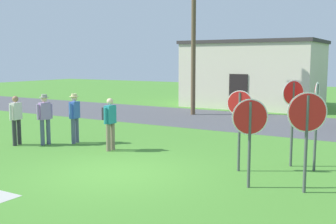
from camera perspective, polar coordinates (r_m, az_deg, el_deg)
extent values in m
plane|color=#47842D|center=(10.96, -7.41, -8.24)|extent=(80.00, 80.00, 0.00)
cube|color=#4C4C51|center=(20.07, 11.33, -1.30)|extent=(60.00, 6.40, 0.01)
cube|color=beige|center=(26.68, 11.61, 4.91)|extent=(7.90, 5.08, 3.87)
cube|color=#383333|center=(26.68, 11.72, 9.28)|extent=(8.10, 5.28, 0.20)
cube|color=black|center=(24.33, 9.58, 2.67)|extent=(1.10, 0.08, 2.10)
cylinder|color=brown|center=(22.15, 3.50, 9.57)|extent=(0.24, 0.24, 7.70)
cylinder|color=#474C4C|center=(10.98, 9.71, -2.74)|extent=(0.08, 0.08, 2.07)
cylinder|color=white|center=(10.88, 9.80, 1.18)|extent=(0.66, 0.14, 0.67)
cylinder|color=red|center=(10.87, 9.79, 1.18)|extent=(0.61, 0.13, 0.62)
cylinder|color=#474C4C|center=(11.79, 16.60, -1.69)|extent=(0.10, 0.10, 2.30)
cylinder|color=white|center=(11.69, 16.76, 2.51)|extent=(0.43, 0.54, 0.68)
cylinder|color=red|center=(11.68, 16.79, 2.51)|extent=(0.40, 0.50, 0.63)
cylinder|color=#474C4C|center=(9.53, 18.35, -4.26)|extent=(0.10, 0.10, 2.14)
cylinder|color=white|center=(9.42, 18.51, -0.04)|extent=(0.74, 0.49, 0.88)
cylinder|color=red|center=(9.42, 18.53, -0.05)|extent=(0.69, 0.45, 0.81)
cylinder|color=#474C4C|center=(9.61, 11.07, -4.47)|extent=(0.10, 0.10, 1.97)
cylinder|color=white|center=(9.50, 11.16, -0.67)|extent=(0.68, 0.49, 0.82)
cylinder|color=red|center=(9.49, 11.17, -0.68)|extent=(0.63, 0.45, 0.76)
cylinder|color=#474C4C|center=(11.50, 19.55, -2.07)|extent=(0.07, 0.07, 2.28)
cylinder|color=white|center=(11.40, 19.72, 2.12)|extent=(0.04, 0.71, 0.71)
cylinder|color=red|center=(11.40, 19.67, 2.12)|extent=(0.04, 0.66, 0.66)
cylinder|color=#4C5670|center=(14.95, -16.04, -2.61)|extent=(0.14, 0.14, 0.88)
cylinder|color=#4C5670|center=(14.85, -16.80, -2.70)|extent=(0.14, 0.14, 0.88)
cube|color=#9E7AB2|center=(14.80, -16.52, 0.13)|extent=(0.31, 0.41, 0.58)
cylinder|color=#9E7AB2|center=(14.91, -15.69, 0.13)|extent=(0.09, 0.09, 0.52)
cylinder|color=#9E7AB2|center=(14.70, -17.35, -0.02)|extent=(0.09, 0.09, 0.52)
sphere|color=beige|center=(14.76, -16.57, 1.73)|extent=(0.21, 0.21, 0.21)
cylinder|color=gray|center=(14.75, -16.58, 1.96)|extent=(0.31, 0.31, 0.02)
cylinder|color=gray|center=(14.75, -16.59, 2.15)|extent=(0.19, 0.19, 0.09)
cylinder|color=#2D2D33|center=(15.22, -19.69, -2.58)|extent=(0.14, 0.14, 0.88)
cylinder|color=#2D2D33|center=(15.07, -20.26, -2.70)|extent=(0.14, 0.14, 0.88)
cube|color=beige|center=(15.04, -20.09, 0.10)|extent=(0.27, 0.39, 0.58)
cylinder|color=beige|center=(15.22, -19.47, 0.13)|extent=(0.09, 0.09, 0.52)
cylinder|color=beige|center=(14.87, -20.72, -0.08)|extent=(0.09, 0.09, 0.52)
sphere|color=#9E7051|center=(15.00, -20.16, 1.68)|extent=(0.21, 0.21, 0.21)
cylinder|color=#4C5670|center=(15.02, -12.36, -2.45)|extent=(0.14, 0.14, 0.88)
cylinder|color=#4C5670|center=(14.84, -12.83, -2.58)|extent=(0.14, 0.14, 0.88)
cube|color=#3860B7|center=(14.83, -12.67, 0.27)|extent=(0.28, 0.39, 0.58)
cylinder|color=#3860B7|center=(15.03, -12.16, 0.30)|extent=(0.09, 0.09, 0.52)
cylinder|color=#3860B7|center=(14.64, -13.19, 0.09)|extent=(0.09, 0.09, 0.52)
sphere|color=beige|center=(14.79, -12.71, 1.87)|extent=(0.21, 0.21, 0.21)
cylinder|color=beige|center=(14.78, -12.72, 2.09)|extent=(0.32, 0.32, 0.02)
cylinder|color=beige|center=(14.78, -12.72, 2.28)|extent=(0.19, 0.19, 0.09)
cylinder|color=#7A6B56|center=(13.61, -7.57, -3.33)|extent=(0.14, 0.14, 0.88)
cylinder|color=#7A6B56|center=(13.44, -8.17, -3.47)|extent=(0.14, 0.14, 0.88)
cube|color=teal|center=(13.41, -7.92, -0.33)|extent=(0.23, 0.37, 0.58)
cylinder|color=teal|center=(13.60, -7.27, -0.30)|extent=(0.09, 0.09, 0.52)
cylinder|color=teal|center=(13.24, -8.59, -0.53)|extent=(0.09, 0.09, 0.52)
sphere|color=beige|center=(13.37, -7.95, 1.43)|extent=(0.21, 0.21, 0.21)
cube|color=#232328|center=(13.52, -8.47, -0.20)|extent=(0.15, 0.26, 0.40)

